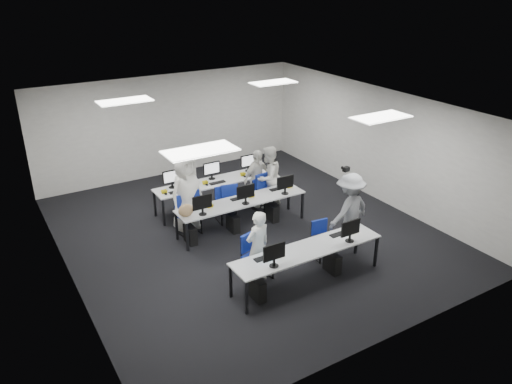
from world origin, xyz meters
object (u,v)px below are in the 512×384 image
photographer (349,210)px  desk_front (308,251)px  student_3 (257,178)px  chair_0 (257,265)px  desk_mid (242,203)px  chair_4 (262,200)px  chair_2 (188,222)px  chair_5 (189,212)px  chair_3 (226,211)px  chair_1 (322,246)px  student_2 (186,193)px  student_1 (268,177)px  chair_7 (258,195)px  chair_6 (228,204)px  student_0 (258,247)px

photographer → desk_front: bearing=14.3°
desk_front → student_3: 3.68m
chair_0 → desk_mid: bearing=51.9°
desk_front → desk_mid: (0.00, 2.60, 0.00)m
desk_front → student_3: size_ratio=2.10×
chair_4 → chair_0: bearing=-142.6°
chair_2 → chair_5: (0.24, 0.47, 0.00)m
chair_4 → chair_3: bearing=166.1°
chair_0 → chair_2: bearing=82.9°
chair_1 → photographer: (0.81, 0.14, 0.60)m
student_2 → chair_5: bearing=40.7°
student_1 → student_2: (-2.31, -0.06, 0.12)m
chair_3 → student_3: (1.13, 0.39, 0.49)m
chair_1 → chair_7: chair_7 is taller
desk_mid → student_2: 1.32m
chair_7 → desk_mid: bearing=-145.3°
student_1 → student_2: 2.31m
desk_front → chair_3: bearing=92.7°
chair_1 → chair_4: 2.70m
desk_mid → student_3: size_ratio=2.10×
desk_mid → chair_6: chair_6 is taller
chair_5 → chair_7: chair_7 is taller
chair_2 → student_0: size_ratio=0.61×
desk_mid → student_2: bearing=148.6°
desk_mid → chair_7: (1.00, 0.92, -0.38)m
chair_7 → desk_front: bearing=-113.8°
desk_mid → chair_6: 0.93m
student_2 → photographer: (2.75, -2.57, -0.08)m
chair_4 → chair_5: (-1.94, 0.26, 0.04)m
chair_0 → student_2: (-0.30, 2.69, 0.63)m
student_2 → photographer: student_2 is taller
student_2 → photographer: 3.77m
photographer → chair_6: bearing=-68.8°
desk_front → chair_3: chair_3 is taller
chair_3 → student_1: student_1 is taller
chair_6 → student_2: 1.35m
chair_3 → student_2: 1.17m
chair_1 → chair_2: chair_2 is taller
chair_7 → photographer: 2.95m
chair_5 → chair_0: bearing=-77.4°
desk_front → chair_5: chair_5 is taller
chair_4 → chair_6: chair_6 is taller
chair_7 → student_1: bearing=-50.1°
chair_2 → photographer: (2.85, -2.35, 0.57)m
desk_mid → chair_7: bearing=42.7°
chair_0 → chair_2: 2.49m
chair_5 → chair_6: size_ratio=1.05×
chair_6 → photographer: photographer is taller
chair_0 → chair_5: chair_0 is taller
chair_4 → desk_front: bearing=-125.5°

